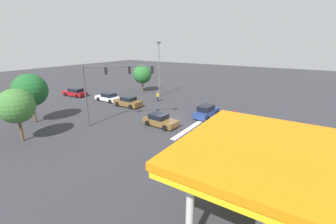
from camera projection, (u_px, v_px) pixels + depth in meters
ground_plane at (168, 120)px, 28.45m from camera, size 148.75×148.75×0.00m
crosswalk_markings at (212, 130)px, 25.36m from camera, size 9.45×5.35×0.01m
traffic_signal_mast at (110, 80)px, 25.52m from camera, size 5.84×5.84×7.13m
car_0 at (206, 112)px, 29.47m from camera, size 4.43×2.16×1.65m
car_1 at (108, 97)px, 37.70m from camera, size 2.10×4.66×1.38m
car_2 at (75, 92)px, 41.19m from camera, size 2.29×4.89×1.47m
car_3 at (160, 120)px, 26.46m from camera, size 2.28×4.26×1.44m
car_4 at (128, 102)px, 34.52m from camera, size 2.11×4.49×1.53m
gas_station_canopy at (279, 158)px, 10.28m from camera, size 8.64×8.64×4.91m
pedestrian at (158, 96)px, 37.40m from camera, size 0.41×0.41×1.64m
street_light_pole_a at (159, 65)px, 39.61m from camera, size 0.80×0.36×9.54m
tree_corner_a at (16, 106)px, 21.50m from camera, size 3.36×3.36×5.32m
tree_corner_b at (142, 74)px, 44.23m from camera, size 3.65×3.65×5.29m
tree_corner_c at (30, 90)px, 26.67m from camera, size 3.92×3.92×5.99m
fire_hydrant at (235, 113)px, 30.10m from camera, size 0.22×0.22×0.86m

